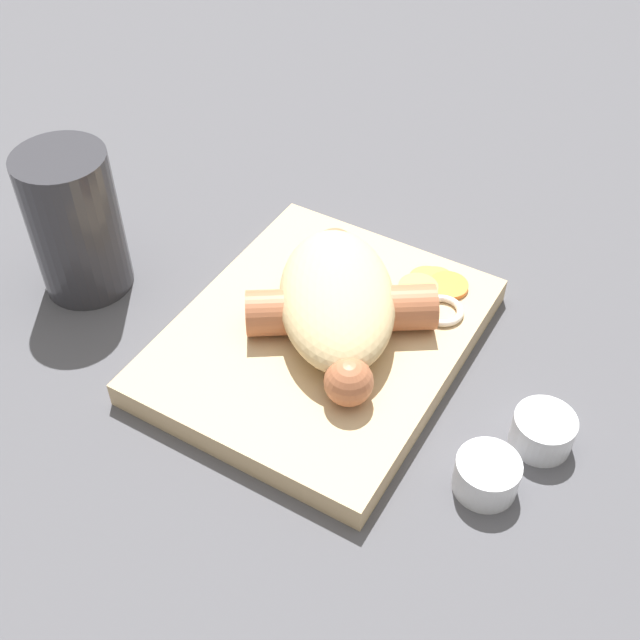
{
  "coord_description": "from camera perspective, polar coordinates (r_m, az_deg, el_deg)",
  "views": [
    {
      "loc": [
        0.35,
        0.21,
        0.43
      ],
      "look_at": [
        0.0,
        0.0,
        0.03
      ],
      "focal_mm": 45.0,
      "sensor_mm": 36.0,
      "label": 1
    }
  ],
  "objects": [
    {
      "name": "ground_plane",
      "position": [
        0.6,
        0.0,
        -2.05
      ],
      "size": [
        3.0,
        3.0,
        0.0
      ],
      "primitive_type": "plane",
      "color": "#4C4C51"
    },
    {
      "name": "food_tray",
      "position": [
        0.59,
        0.0,
        -1.39
      ],
      "size": [
        0.24,
        0.2,
        0.02
      ],
      "color": "tan",
      "rests_on": "ground_plane"
    },
    {
      "name": "bread_roll",
      "position": [
        0.57,
        1.21,
        1.63
      ],
      "size": [
        0.16,
        0.15,
        0.05
      ],
      "color": "#DBBC84",
      "rests_on": "food_tray"
    },
    {
      "name": "sausage",
      "position": [
        0.57,
        1.52,
        0.71
      ],
      "size": [
        0.15,
        0.13,
        0.03
      ],
      "color": "#B26642",
      "rests_on": "food_tray"
    },
    {
      "name": "pickled_veggies",
      "position": [
        0.61,
        8.06,
        2.03
      ],
      "size": [
        0.07,
        0.06,
        0.01
      ],
      "color": "orange",
      "rests_on": "food_tray"
    },
    {
      "name": "condiment_cup_near",
      "position": [
        0.52,
        11.74,
        -10.84
      ],
      "size": [
        0.04,
        0.04,
        0.03
      ],
      "color": "silver",
      "rests_on": "ground_plane"
    },
    {
      "name": "condiment_cup_far",
      "position": [
        0.55,
        15.7,
        -7.35
      ],
      "size": [
        0.04,
        0.04,
        0.03
      ],
      "color": "silver",
      "rests_on": "ground_plane"
    },
    {
      "name": "drink_glass",
      "position": [
        0.64,
        -17.02,
        6.6
      ],
      "size": [
        0.07,
        0.07,
        0.12
      ],
      "color": "#333338",
      "rests_on": "ground_plane"
    }
  ]
}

